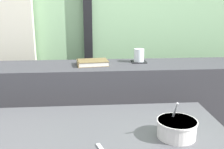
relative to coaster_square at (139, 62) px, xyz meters
The scene contains 5 objects.
dark_console_ledge 0.51m from the coaster_square, 166.58° to the right, with size 2.80×0.35×0.88m, color #38383D.
coaster_square is the anchor object (origin of this frame).
juice_glass 0.04m from the coaster_square, behind, with size 0.07×0.07×0.09m.
closed_book 0.33m from the coaster_square, 169.33° to the right, with size 0.21×0.16×0.03m.
soup_bowl 0.79m from the coaster_square, 87.75° to the right, with size 0.17×0.17×0.17m.
Camera 1 is at (-0.08, -1.21, 1.29)m, focal length 43.82 mm.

